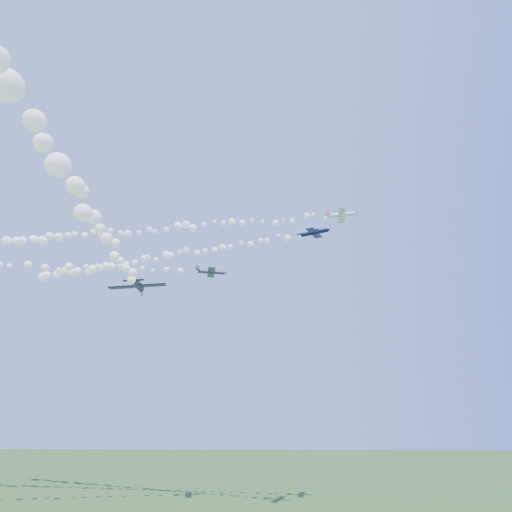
{
  "coord_description": "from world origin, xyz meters",
  "views": [
    {
      "loc": [
        7.13,
        -82.16,
        16.82
      ],
      "look_at": [
        4.86,
        -7.86,
        43.7
      ],
      "focal_mm": 30.0,
      "sensor_mm": 36.0,
      "label": 1
    }
  ],
  "objects_px": {
    "plane_white": "(342,215)",
    "plane_navy": "(314,233)",
    "plane_black": "(138,285)"
  },
  "relations": [
    {
      "from": "plane_white",
      "to": "plane_navy",
      "type": "relative_size",
      "value": 0.96
    },
    {
      "from": "plane_navy",
      "to": "plane_black",
      "type": "relative_size",
      "value": 0.81
    },
    {
      "from": "plane_black",
      "to": "plane_white",
      "type": "bearing_deg",
      "value": -73.44
    },
    {
      "from": "plane_navy",
      "to": "plane_white",
      "type": "bearing_deg",
      "value": 47.47
    },
    {
      "from": "plane_white",
      "to": "plane_navy",
      "type": "xyz_separation_m",
      "value": [
        -5.76,
        -2.84,
        -4.88
      ]
    },
    {
      "from": "plane_navy",
      "to": "plane_black",
      "type": "bearing_deg",
      "value": -136.0
    },
    {
      "from": "plane_white",
      "to": "plane_navy",
      "type": "bearing_deg",
      "value": -145.78
    },
    {
      "from": "plane_white",
      "to": "plane_black",
      "type": "xyz_separation_m",
      "value": [
        -33.53,
        -14.52,
        -17.94
      ]
    },
    {
      "from": "plane_navy",
      "to": "plane_black",
      "type": "xyz_separation_m",
      "value": [
        -27.77,
        -11.68,
        -13.06
      ]
    },
    {
      "from": "plane_black",
      "to": "plane_navy",
      "type": "bearing_deg",
      "value": -74.05
    }
  ]
}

